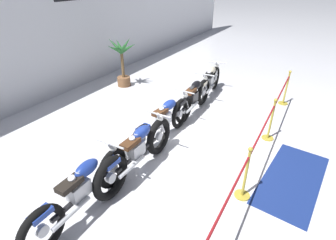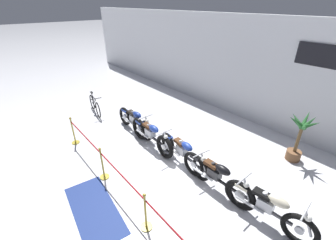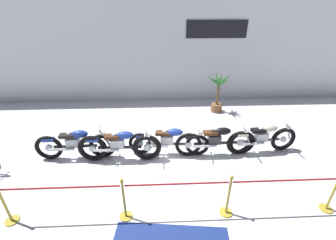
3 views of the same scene
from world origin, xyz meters
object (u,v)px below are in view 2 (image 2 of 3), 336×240
(motorcycle_black_3, at_px, (216,176))
(motorcycle_blue_0, at_px, (135,121))
(motorcycle_blue_1, at_px, (151,135))
(potted_palm_left_of_row, at_px, (299,136))
(stanchion_mid_right, at_px, (146,216))
(motorcycle_cream_4, at_px, (268,208))
(stanchion_mid_left, at_px, (103,168))
(floor_banner, at_px, (94,209))
(motorcycle_blue_2, at_px, (183,152))
(bicycle, at_px, (95,105))
(stanchion_far_left, at_px, (98,155))

(motorcycle_black_3, bearing_deg, motorcycle_blue_0, 179.56)
(motorcycle_blue_1, xyz_separation_m, potted_palm_left_of_row, (3.53, 3.15, 0.40))
(stanchion_mid_right, bearing_deg, motorcycle_cream_4, 53.03)
(stanchion_mid_left, xyz_separation_m, floor_banner, (0.92, -0.72, -0.35))
(motorcycle_black_3, bearing_deg, floor_banner, -117.57)
(motorcycle_blue_0, xyz_separation_m, stanchion_mid_left, (1.65, -2.15, -0.12))
(motorcycle_blue_2, height_order, motorcycle_cream_4, motorcycle_cream_4)
(motorcycle_blue_2, distance_m, motorcycle_cream_4, 2.79)
(motorcycle_blue_1, xyz_separation_m, bicycle, (-3.90, -0.36, -0.10))
(motorcycle_black_3, bearing_deg, stanchion_far_left, -141.14)
(motorcycle_cream_4, distance_m, stanchion_mid_left, 4.41)
(motorcycle_blue_2, bearing_deg, stanchion_far_left, -119.67)
(motorcycle_black_3, distance_m, bicycle, 6.69)
(stanchion_far_left, height_order, stanchion_mid_left, same)
(motorcycle_blue_0, distance_m, floor_banner, 3.89)
(motorcycle_blue_1, xyz_separation_m, motorcycle_blue_2, (1.40, 0.21, -0.02))
(motorcycle_blue_0, relative_size, stanchion_mid_left, 2.17)
(motorcycle_blue_0, relative_size, motorcycle_black_3, 0.96)
(motorcycle_black_3, height_order, potted_palm_left_of_row, potted_palm_left_of_row)
(bicycle, bearing_deg, stanchion_far_left, -21.90)
(motorcycle_blue_0, xyz_separation_m, potted_palm_left_of_row, (4.81, 2.99, 0.41))
(motorcycle_blue_2, xyz_separation_m, stanchion_mid_left, (-1.03, -2.20, -0.11))
(motorcycle_blue_2, distance_m, bicycle, 5.33)
(motorcycle_blue_1, height_order, motorcycle_black_3, motorcycle_blue_1)
(bicycle, xyz_separation_m, floor_banner, (5.19, -2.35, -0.38))
(motorcycle_blue_1, distance_m, motorcycle_cream_4, 4.20)
(motorcycle_blue_2, distance_m, potted_palm_left_of_row, 3.66)
(motorcycle_blue_0, xyz_separation_m, motorcycle_blue_2, (2.68, 0.05, -0.01))
(motorcycle_cream_4, xyz_separation_m, stanchion_far_left, (-4.05, -2.21, 0.21))
(motorcycle_blue_1, distance_m, bicycle, 3.92)
(motorcycle_black_3, xyz_separation_m, motorcycle_cream_4, (1.42, 0.09, -0.01))
(motorcycle_black_3, relative_size, motorcycle_cream_4, 1.09)
(stanchion_far_left, bearing_deg, floor_banner, -32.34)
(stanchion_mid_left, bearing_deg, stanchion_far_left, 180.00)
(motorcycle_cream_4, xyz_separation_m, stanchion_mid_right, (-1.66, -2.21, -0.12))
(bicycle, relative_size, floor_banner, 0.76)
(motorcycle_cream_4, height_order, potted_palm_left_of_row, potted_palm_left_of_row)
(motorcycle_blue_0, bearing_deg, potted_palm_left_of_row, 31.90)
(stanchion_mid_left, bearing_deg, stanchion_mid_right, 0.00)
(motorcycle_blue_2, distance_m, stanchion_far_left, 2.54)
(potted_palm_left_of_row, bearing_deg, motorcycle_black_3, -104.00)
(potted_palm_left_of_row, bearing_deg, stanchion_mid_left, -121.55)
(motorcycle_cream_4, bearing_deg, floor_banner, -134.72)
(bicycle, relative_size, stanchion_far_left, 0.25)
(motorcycle_cream_4, bearing_deg, potted_palm_left_of_row, 102.76)
(motorcycle_blue_2, height_order, stanchion_mid_left, stanchion_mid_left)
(motorcycle_cream_4, distance_m, stanchion_mid_right, 2.76)
(motorcycle_blue_0, distance_m, motorcycle_black_3, 4.06)
(bicycle, distance_m, stanchion_mid_right, 6.64)
(motorcycle_blue_0, xyz_separation_m, motorcycle_blue_1, (1.28, -0.16, 0.01))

